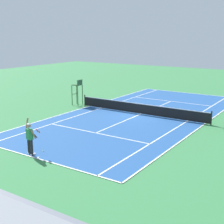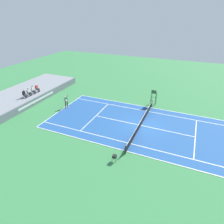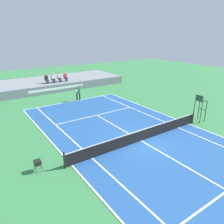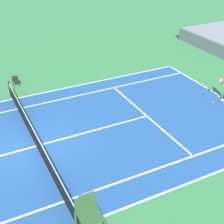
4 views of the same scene
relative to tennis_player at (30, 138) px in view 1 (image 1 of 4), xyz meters
name	(u,v)px [view 1 (image 1 of 4)]	position (x,y,z in m)	size (l,w,h in m)	color
ground_plane	(141,114)	(-0.65, -11.65, -0.99)	(80.00, 80.00, 0.00)	#387F47
court	(141,114)	(-0.65, -11.65, -0.98)	(11.08, 23.88, 0.03)	#235193
net	(141,108)	(-0.65, -11.65, -0.47)	(11.98, 0.10, 1.07)	black
tennis_player	(30,138)	(0.00, 0.00, 0.00)	(0.83, 0.61, 2.08)	#232328
tennis_ball	(43,151)	(-0.21, -0.74, -0.96)	(0.07, 0.07, 0.07)	#D1E533
umpire_chair	(78,89)	(6.13, -11.65, 0.56)	(0.77, 0.77, 2.44)	#2D562D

